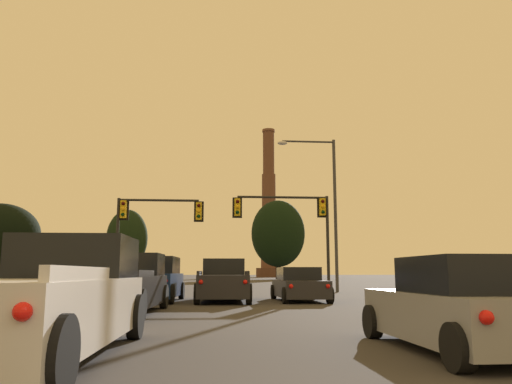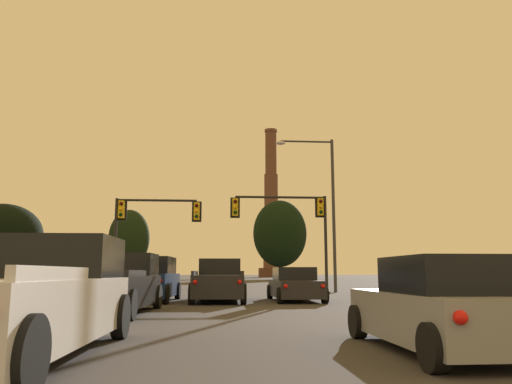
% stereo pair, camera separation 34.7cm
% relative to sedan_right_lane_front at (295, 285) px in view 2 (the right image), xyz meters
% --- Properties ---
extents(sedan_right_lane_front, '(2.01, 4.72, 1.43)m').
position_rel_sedan_right_lane_front_xyz_m(sedan_right_lane_front, '(0.00, 0.00, 0.00)').
color(sedan_right_lane_front, '#232328').
rests_on(sedan_right_lane_front, ground_plane).
extents(suv_left_lane_front, '(2.27, 4.97, 1.86)m').
position_rel_sedan_right_lane_front_xyz_m(suv_left_lane_front, '(-6.15, 0.04, 0.23)').
color(suv_left_lane_front, navy).
rests_on(suv_left_lane_front, ground_plane).
extents(hatchback_right_lane_third, '(1.93, 4.12, 1.44)m').
position_rel_sedan_right_lane_front_xyz_m(hatchback_right_lane_third, '(0.18, -14.05, -0.00)').
color(hatchback_right_lane_third, gray).
rests_on(hatchback_right_lane_third, ground_plane).
extents(pickup_truck_center_lane_front, '(2.29, 5.54, 1.82)m').
position_rel_sedan_right_lane_front_xyz_m(pickup_truck_center_lane_front, '(-3.24, 0.20, 0.14)').
color(pickup_truck_center_lane_front, '#232328').
rests_on(pickup_truck_center_lane_front, ground_plane).
extents(pickup_truck_left_lane_second, '(2.35, 5.56, 1.82)m').
position_rel_sedan_right_lane_front_xyz_m(pickup_truck_left_lane_second, '(-6.36, -6.07, 0.14)').
color(pickup_truck_left_lane_second, black).
rests_on(pickup_truck_left_lane_second, ground_plane).
extents(pickup_truck_left_lane_third, '(2.24, 5.52, 1.82)m').
position_rel_sedan_right_lane_front_xyz_m(pickup_truck_left_lane_third, '(-6.03, -13.97, 0.14)').
color(pickup_truck_left_lane_third, silver).
rests_on(pickup_truck_left_lane_third, ground_plane).
extents(traffic_light_overhead_left, '(5.22, 0.50, 5.58)m').
position_rel_sedan_right_lane_front_xyz_m(traffic_light_overhead_left, '(-7.68, 8.28, 3.60)').
color(traffic_light_overhead_left, black).
rests_on(traffic_light_overhead_left, ground_plane).
extents(traffic_light_overhead_right, '(5.96, 0.50, 5.82)m').
position_rel_sedan_right_lane_front_xyz_m(traffic_light_overhead_right, '(1.19, 8.09, 3.81)').
color(traffic_light_overhead_right, black).
rests_on(traffic_light_overhead_right, ground_plane).
extents(street_lamp, '(3.79, 0.36, 9.76)m').
position_rel_sedan_right_lane_front_xyz_m(street_lamp, '(3.42, 9.47, 5.29)').
color(street_lamp, '#38383A').
rests_on(street_lamp, ground_plane).
extents(smokestack, '(7.17, 7.17, 41.93)m').
position_rel_sedan_right_lane_front_xyz_m(smokestack, '(11.03, 116.53, 15.83)').
color(smokestack, '#523427').
rests_on(smokestack, ground_plane).
extents(treeline_far_right, '(7.55, 6.80, 12.93)m').
position_rel_sedan_right_lane_front_xyz_m(treeline_far_right, '(-20.18, 73.06, 6.80)').
color(treeline_far_right, black).
rests_on(treeline_far_right, ground_plane).
extents(treeline_far_left, '(10.03, 9.03, 14.74)m').
position_rel_sedan_right_lane_front_xyz_m(treeline_far_left, '(7.99, 71.34, 7.81)').
color(treeline_far_left, black).
rests_on(treeline_far_left, ground_plane).
extents(treeline_center_right, '(13.84, 12.45, 13.59)m').
position_rel_sedan_right_lane_front_xyz_m(treeline_center_right, '(-42.35, 71.24, 7.37)').
color(treeline_center_right, black).
rests_on(treeline_center_right, ground_plane).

